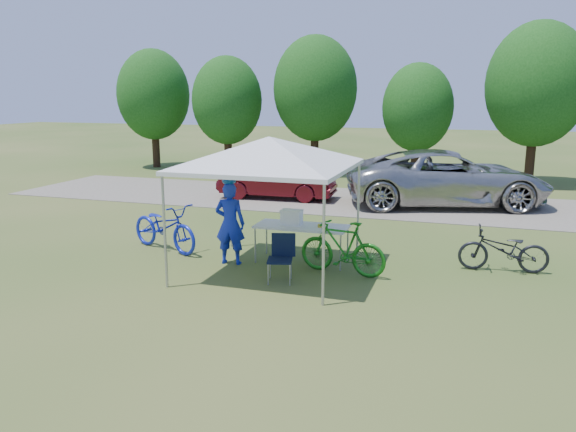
{
  "coord_description": "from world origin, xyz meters",
  "views": [
    {
      "loc": [
        3.73,
        -10.28,
        3.53
      ],
      "look_at": [
        -0.26,
        2.0,
        0.72
      ],
      "focal_mm": 35.0,
      "sensor_mm": 36.0,
      "label": 1
    }
  ],
  "objects_px": {
    "cooler": "(292,217)",
    "minivan": "(447,178)",
    "bike_blue": "(164,227)",
    "bike_green": "(342,247)",
    "cyclist": "(230,224)",
    "sedan": "(277,179)",
    "folding_table": "(302,227)",
    "bike_dark": "(504,250)",
    "folding_chair": "(282,253)"
  },
  "relations": [
    {
      "from": "sedan",
      "to": "minivan",
      "type": "bearing_deg",
      "value": -87.24
    },
    {
      "from": "bike_blue",
      "to": "folding_table",
      "type": "bearing_deg",
      "value": -67.53
    },
    {
      "from": "bike_blue",
      "to": "sedan",
      "type": "xyz_separation_m",
      "value": [
        0.32,
        6.97,
        0.12
      ]
    },
    {
      "from": "cooler",
      "to": "minivan",
      "type": "height_order",
      "value": "minivan"
    },
    {
      "from": "cyclist",
      "to": "bike_blue",
      "type": "height_order",
      "value": "cyclist"
    },
    {
      "from": "bike_blue",
      "to": "bike_green",
      "type": "distance_m",
      "value": 4.3
    },
    {
      "from": "bike_blue",
      "to": "bike_green",
      "type": "xyz_separation_m",
      "value": [
        4.28,
        -0.46,
        -0.01
      ]
    },
    {
      "from": "cooler",
      "to": "bike_blue",
      "type": "relative_size",
      "value": 0.21
    },
    {
      "from": "cyclist",
      "to": "bike_green",
      "type": "relative_size",
      "value": 0.96
    },
    {
      "from": "cooler",
      "to": "minivan",
      "type": "relative_size",
      "value": 0.07
    },
    {
      "from": "folding_table",
      "to": "minivan",
      "type": "relative_size",
      "value": 0.31
    },
    {
      "from": "bike_blue",
      "to": "bike_green",
      "type": "relative_size",
      "value": 1.16
    },
    {
      "from": "cooler",
      "to": "cyclist",
      "type": "xyz_separation_m",
      "value": [
        -1.18,
        -0.57,
        -0.1
      ]
    },
    {
      "from": "folding_table",
      "to": "sedan",
      "type": "distance_m",
      "value": 7.51
    },
    {
      "from": "cooler",
      "to": "minivan",
      "type": "distance_m",
      "value": 7.97
    },
    {
      "from": "cooler",
      "to": "cyclist",
      "type": "relative_size",
      "value": 0.26
    },
    {
      "from": "cyclist",
      "to": "bike_blue",
      "type": "distance_m",
      "value": 1.96
    },
    {
      "from": "cooler",
      "to": "cyclist",
      "type": "distance_m",
      "value": 1.31
    },
    {
      "from": "folding_table",
      "to": "cyclist",
      "type": "xyz_separation_m",
      "value": [
        -1.4,
        -0.57,
        0.11
      ]
    },
    {
      "from": "cooler",
      "to": "bike_dark",
      "type": "bearing_deg",
      "value": 8.18
    },
    {
      "from": "cooler",
      "to": "bike_green",
      "type": "distance_m",
      "value": 1.4
    },
    {
      "from": "cooler",
      "to": "bike_blue",
      "type": "distance_m",
      "value": 3.07
    },
    {
      "from": "bike_green",
      "to": "sedan",
      "type": "distance_m",
      "value": 8.42
    },
    {
      "from": "bike_dark",
      "to": "folding_chair",
      "type": "bearing_deg",
      "value": -70.28
    },
    {
      "from": "cooler",
      "to": "sedan",
      "type": "xyz_separation_m",
      "value": [
        -2.72,
        6.91,
        -0.3
      ]
    },
    {
      "from": "bike_dark",
      "to": "bike_blue",
      "type": "bearing_deg",
      "value": -89.76
    },
    {
      "from": "folding_chair",
      "to": "minivan",
      "type": "bearing_deg",
      "value": 58.64
    },
    {
      "from": "folding_chair",
      "to": "bike_blue",
      "type": "bearing_deg",
      "value": 145.19
    },
    {
      "from": "folding_chair",
      "to": "bike_dark",
      "type": "xyz_separation_m",
      "value": [
        4.09,
        1.89,
        -0.08
      ]
    },
    {
      "from": "cooler",
      "to": "bike_dark",
      "type": "xyz_separation_m",
      "value": [
        4.3,
        0.62,
        -0.51
      ]
    },
    {
      "from": "folding_table",
      "to": "minivan",
      "type": "xyz_separation_m",
      "value": [
        2.63,
        7.44,
        0.14
      ]
    },
    {
      "from": "folding_table",
      "to": "bike_green",
      "type": "distance_m",
      "value": 1.15
    },
    {
      "from": "folding_table",
      "to": "bike_green",
      "type": "bearing_deg",
      "value": -27.53
    },
    {
      "from": "cooler",
      "to": "bike_blue",
      "type": "xyz_separation_m",
      "value": [
        -3.05,
        -0.06,
        -0.42
      ]
    },
    {
      "from": "bike_dark",
      "to": "sedan",
      "type": "xyz_separation_m",
      "value": [
        -7.02,
        6.29,
        0.21
      ]
    },
    {
      "from": "folding_chair",
      "to": "bike_green",
      "type": "relative_size",
      "value": 0.5
    },
    {
      "from": "bike_blue",
      "to": "minivan",
      "type": "xyz_separation_m",
      "value": [
        5.9,
        7.5,
        0.35
      ]
    },
    {
      "from": "cooler",
      "to": "minivan",
      "type": "bearing_deg",
      "value": 69.0
    },
    {
      "from": "folding_table",
      "to": "folding_chair",
      "type": "relative_size",
      "value": 2.16
    },
    {
      "from": "folding_table",
      "to": "sedan",
      "type": "height_order",
      "value": "sedan"
    },
    {
      "from": "cyclist",
      "to": "minivan",
      "type": "distance_m",
      "value": 8.96
    },
    {
      "from": "folding_table",
      "to": "bike_blue",
      "type": "bearing_deg",
      "value": -178.87
    },
    {
      "from": "cooler",
      "to": "sedan",
      "type": "bearing_deg",
      "value": 111.5
    },
    {
      "from": "folding_table",
      "to": "bike_blue",
      "type": "distance_m",
      "value": 3.28
    },
    {
      "from": "bike_green",
      "to": "cyclist",
      "type": "bearing_deg",
      "value": -79.12
    },
    {
      "from": "folding_table",
      "to": "cooler",
      "type": "distance_m",
      "value": 0.31
    },
    {
      "from": "cyclist",
      "to": "minivan",
      "type": "bearing_deg",
      "value": -124.16
    },
    {
      "from": "folding_table",
      "to": "cooler",
      "type": "height_order",
      "value": "cooler"
    },
    {
      "from": "cyclist",
      "to": "sedan",
      "type": "height_order",
      "value": "cyclist"
    },
    {
      "from": "minivan",
      "to": "bike_dark",
      "type": "bearing_deg",
      "value": 176.11
    }
  ]
}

